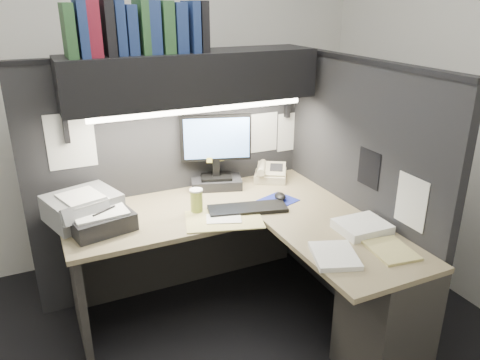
# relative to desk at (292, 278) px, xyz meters

# --- Properties ---
(wall_back) EXTENTS (3.50, 0.04, 2.70)m
(wall_back) POSITION_rel_desk_xyz_m (-0.43, 1.50, 0.91)
(wall_back) COLOR silver
(wall_back) RESTS_ON floor
(partition_back) EXTENTS (1.90, 0.06, 1.60)m
(partition_back) POSITION_rel_desk_xyz_m (-0.40, 0.93, 0.36)
(partition_back) COLOR black
(partition_back) RESTS_ON floor
(partition_right) EXTENTS (0.06, 1.50, 1.60)m
(partition_right) POSITION_rel_desk_xyz_m (0.55, 0.18, 0.36)
(partition_right) COLOR black
(partition_right) RESTS_ON floor
(desk) EXTENTS (1.70, 1.53, 0.73)m
(desk) POSITION_rel_desk_xyz_m (0.00, 0.00, 0.00)
(desk) COLOR #8D7E5A
(desk) RESTS_ON floor
(overhead_shelf) EXTENTS (1.55, 0.34, 0.30)m
(overhead_shelf) POSITION_rel_desk_xyz_m (-0.30, 0.75, 1.06)
(overhead_shelf) COLOR black
(overhead_shelf) RESTS_ON partition_back
(task_light_tube) EXTENTS (1.32, 0.04, 0.04)m
(task_light_tube) POSITION_rel_desk_xyz_m (-0.30, 0.61, 0.89)
(task_light_tube) COLOR white
(task_light_tube) RESTS_ON overhead_shelf
(monitor) EXTENTS (0.46, 0.30, 0.51)m
(monitor) POSITION_rel_desk_xyz_m (-0.13, 0.81, 0.49)
(monitor) COLOR black
(monitor) RESTS_ON desk
(keyboard) EXTENTS (0.50, 0.27, 0.02)m
(keyboard) POSITION_rel_desk_xyz_m (-0.10, 0.39, 0.30)
(keyboard) COLOR black
(keyboard) RESTS_ON desk
(mousepad) EXTENTS (0.26, 0.25, 0.00)m
(mousepad) POSITION_rel_desk_xyz_m (0.14, 0.43, 0.29)
(mousepad) COLOR navy
(mousepad) RESTS_ON desk
(mouse) EXTENTS (0.10, 0.13, 0.04)m
(mouse) POSITION_rel_desk_xyz_m (0.16, 0.44, 0.31)
(mouse) COLOR black
(mouse) RESTS_ON mousepad
(telephone) EXTENTS (0.31, 0.31, 0.09)m
(telephone) POSITION_rel_desk_xyz_m (0.28, 0.79, 0.33)
(telephone) COLOR #B9AF8E
(telephone) RESTS_ON desk
(coffee_cup) EXTENTS (0.08, 0.08, 0.14)m
(coffee_cup) POSITION_rel_desk_xyz_m (-0.39, 0.49, 0.36)
(coffee_cup) COLOR #B9B14A
(coffee_cup) RESTS_ON desk
(printer) EXTENTS (0.46, 0.43, 0.15)m
(printer) POSITION_rel_desk_xyz_m (-1.03, 0.68, 0.36)
(printer) COLOR gray
(printer) RESTS_ON desk
(notebook_stack) EXTENTS (0.38, 0.34, 0.10)m
(notebook_stack) POSITION_rel_desk_xyz_m (-0.96, 0.51, 0.34)
(notebook_stack) COLOR black
(notebook_stack) RESTS_ON desk
(open_folder) EXTENTS (0.51, 0.40, 0.01)m
(open_folder) POSITION_rel_desk_xyz_m (-0.29, 0.32, 0.29)
(open_folder) COLOR tan
(open_folder) RESTS_ON desk
(paper_stack_a) EXTENTS (0.28, 0.24, 0.05)m
(paper_stack_a) POSITION_rel_desk_xyz_m (0.36, -0.13, 0.31)
(paper_stack_a) COLOR white
(paper_stack_a) RESTS_ON desk
(paper_stack_b) EXTENTS (0.29, 0.32, 0.03)m
(paper_stack_b) POSITION_rel_desk_xyz_m (0.05, -0.30, 0.30)
(paper_stack_b) COLOR white
(paper_stack_b) RESTS_ON desk
(manila_stack) EXTENTS (0.23, 0.28, 0.01)m
(manila_stack) POSITION_rel_desk_xyz_m (0.35, -0.37, 0.29)
(manila_stack) COLOR tan
(manila_stack) RESTS_ON desk
(binder_row) EXTENTS (0.78, 0.26, 0.30)m
(binder_row) POSITION_rel_desk_xyz_m (-0.62, 0.75, 1.35)
(binder_row) COLOR #264C28
(binder_row) RESTS_ON overhead_shelf
(pinned_papers) EXTENTS (1.76, 1.31, 0.51)m
(pinned_papers) POSITION_rel_desk_xyz_m (-0.00, 0.56, 0.61)
(pinned_papers) COLOR white
(pinned_papers) RESTS_ON partition_back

